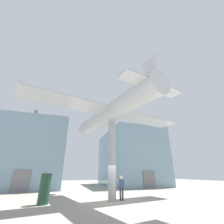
# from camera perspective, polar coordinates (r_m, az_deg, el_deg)

# --- Properties ---
(ground_plane) EXTENTS (80.00, 80.00, 0.00)m
(ground_plane) POSITION_cam_1_polar(r_m,az_deg,el_deg) (12.89, -0.00, -30.87)
(ground_plane) COLOR gray
(glass_pavilion_left) EXTENTS (8.77, 13.92, 9.90)m
(glass_pavilion_left) POSITION_cam_1_polar(r_m,az_deg,el_deg) (27.88, -26.93, -14.44)
(glass_pavilion_left) COLOR #7593A3
(glass_pavilion_left) RESTS_ON ground_plane
(glass_pavilion_right) EXTENTS (8.77, 13.92, 9.90)m
(glass_pavilion_right) POSITION_cam_1_polar(r_m,az_deg,el_deg) (29.99, 6.40, -17.03)
(glass_pavilion_right) COLOR #7593A3
(glass_pavilion_right) RESTS_ON ground_plane
(support_pylon_central) EXTENTS (0.62, 0.62, 6.29)m
(support_pylon_central) POSITION_cam_1_polar(r_m,az_deg,el_deg) (12.81, -0.00, -16.82)
(support_pylon_central) COLOR #999EA3
(support_pylon_central) RESTS_ON ground_plane
(suspended_airplane) EXTENTS (15.34, 13.28, 3.15)m
(suspended_airplane) POSITION_cam_1_polar(r_m,az_deg,el_deg) (14.02, -0.58, -0.31)
(suspended_airplane) COLOR #B2B7BC
(suspended_airplane) RESTS_ON support_pylon_central
(visitor_person) EXTENTS (0.42, 0.26, 1.72)m
(visitor_person) POSITION_cam_1_polar(r_m,az_deg,el_deg) (13.07, 3.60, -26.33)
(visitor_person) COLOR #383842
(visitor_person) RESTS_ON ground_plane
(info_kiosk) EXTENTS (0.82, 0.82, 2.08)m
(info_kiosk) POSITION_cam_1_polar(r_m,az_deg,el_deg) (12.32, -24.14, -24.52)
(info_kiosk) COLOR #234733
(info_kiosk) RESTS_ON ground_plane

